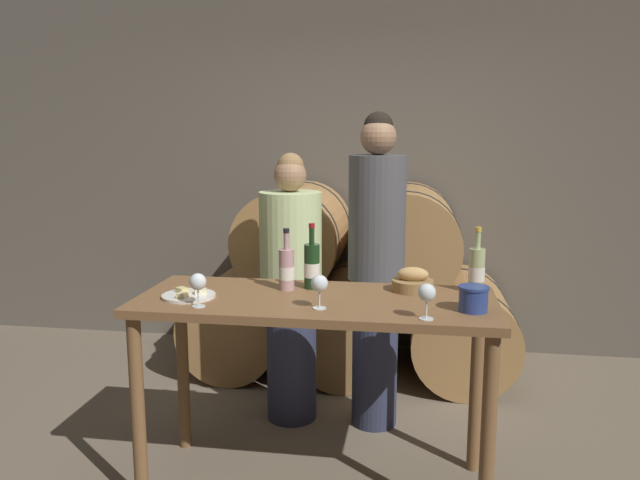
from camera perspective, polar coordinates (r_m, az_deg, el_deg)
The scene contains 14 objects.
stone_wall_back at distance 4.95m, azimuth 3.64°, elevation 8.57°, with size 10.00×0.12×3.20m.
barrel_stack at distance 4.48m, azimuth 2.79°, elevation -4.45°, with size 2.30×0.98×1.35m.
tasting_table at distance 2.95m, azimuth -0.41°, elevation -7.91°, with size 1.67×0.67×0.95m.
person_left at distance 3.67m, azimuth -2.67°, elevation -4.48°, with size 0.36×0.36×1.60m.
person_right at distance 3.58m, azimuth 5.16°, elevation -2.60°, with size 0.32×0.32×1.82m.
wine_bottle_red at distance 3.06m, azimuth -0.75°, elevation -2.38°, with size 0.08×0.08×0.32m.
wine_bottle_white at distance 3.08m, azimuth 14.13°, elevation -2.66°, with size 0.08×0.08×0.32m.
wine_bottle_rose at distance 3.04m, azimuth -3.07°, elevation -2.66°, with size 0.08×0.08×0.30m.
blue_crock at distance 2.76m, azimuth 13.85°, elevation -5.13°, with size 0.13×0.13×0.11m.
bread_basket at distance 3.06m, azimuth 8.47°, elevation -3.82°, with size 0.20×0.20×0.12m.
cheese_plate at distance 2.98m, azimuth -11.92°, elevation -4.96°, with size 0.25×0.25×0.04m.
wine_glass_far_left at distance 2.79m, azimuth -11.11°, elevation -3.85°, with size 0.08×0.08×0.15m.
wine_glass_left at distance 2.71m, azimuth -0.06°, elevation -4.07°, with size 0.08×0.08×0.15m.
wine_glass_center at distance 2.60m, azimuth 9.75°, elevation -4.84°, with size 0.08×0.08×0.15m.
Camera 1 is at (0.45, -2.77, 1.72)m, focal length 35.00 mm.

